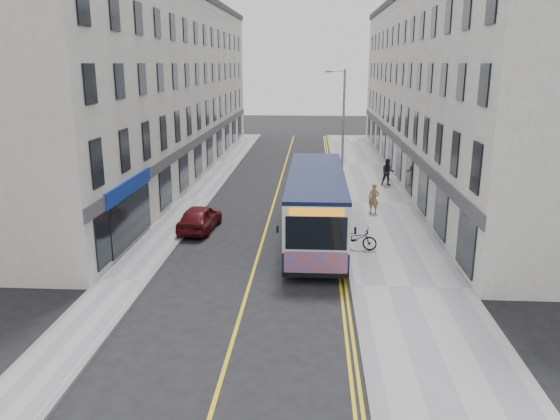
# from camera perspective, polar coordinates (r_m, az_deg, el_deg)

# --- Properties ---
(ground) EXTENTS (140.00, 140.00, 0.00)m
(ground) POSITION_cam_1_polar(r_m,az_deg,el_deg) (22.53, -2.88, -6.69)
(ground) COLOR black
(ground) RESTS_ON ground
(pavement_east) EXTENTS (4.50, 64.00, 0.12)m
(pavement_east) POSITION_cam_1_polar(r_m,az_deg,el_deg) (34.03, 9.93, 0.77)
(pavement_east) COLOR gray
(pavement_east) RESTS_ON ground
(pavement_west) EXTENTS (2.00, 64.00, 0.12)m
(pavement_west) POSITION_cam_1_polar(r_m,az_deg,el_deg) (34.62, -8.91, 1.06)
(pavement_west) COLOR gray
(pavement_west) RESTS_ON ground
(kerb_east) EXTENTS (0.18, 64.00, 0.13)m
(kerb_east) POSITION_cam_1_polar(r_m,az_deg,el_deg) (33.85, 6.14, 0.84)
(kerb_east) COLOR slate
(kerb_east) RESTS_ON ground
(kerb_west) EXTENTS (0.18, 64.00, 0.13)m
(kerb_west) POSITION_cam_1_polar(r_m,az_deg,el_deg) (34.42, -7.28, 1.05)
(kerb_west) COLOR slate
(kerb_west) RESTS_ON ground
(road_centre_line) EXTENTS (0.12, 64.00, 0.01)m
(road_centre_line) POSITION_cam_1_polar(r_m,az_deg,el_deg) (33.92, -0.62, 0.85)
(road_centre_line) COLOR gold
(road_centre_line) RESTS_ON ground
(road_dbl_yellow_inner) EXTENTS (0.10, 64.00, 0.01)m
(road_dbl_yellow_inner) POSITION_cam_1_polar(r_m,az_deg,el_deg) (33.85, 5.38, 0.75)
(road_dbl_yellow_inner) COLOR gold
(road_dbl_yellow_inner) RESTS_ON ground
(road_dbl_yellow_outer) EXTENTS (0.10, 64.00, 0.01)m
(road_dbl_yellow_outer) POSITION_cam_1_polar(r_m,az_deg,el_deg) (33.85, 5.72, 0.75)
(road_dbl_yellow_outer) COLOR gold
(road_dbl_yellow_outer) RESTS_ON ground
(terrace_east) EXTENTS (6.00, 46.00, 13.00)m
(terrace_east) POSITION_cam_1_polar(r_m,az_deg,el_deg) (42.79, 16.20, 12.04)
(terrace_east) COLOR white
(terrace_east) RESTS_ON ground
(terrace_west) EXTENTS (6.00, 46.00, 13.00)m
(terrace_west) POSITION_cam_1_polar(r_m,az_deg,el_deg) (43.36, -11.97, 12.34)
(terrace_west) COLOR silver
(terrace_west) RESTS_ON ground
(streetlamp) EXTENTS (1.32, 0.18, 8.00)m
(streetlamp) POSITION_cam_1_polar(r_m,az_deg,el_deg) (35.05, 6.49, 8.50)
(streetlamp) COLOR gray
(streetlamp) RESTS_ON ground
(city_bus) EXTENTS (2.68, 11.49, 3.34)m
(city_bus) POSITION_cam_1_polar(r_m,az_deg,el_deg) (26.29, 3.78, 0.69)
(city_bus) COLOR black
(city_bus) RESTS_ON ground
(bicycle) EXTENTS (2.05, 1.14, 1.02)m
(bicycle) POSITION_cam_1_polar(r_m,az_deg,el_deg) (25.14, 7.92, -2.94)
(bicycle) COLOR black
(bicycle) RESTS_ON pavement_east
(pedestrian_near) EXTENTS (0.73, 0.62, 1.70)m
(pedestrian_near) POSITION_cam_1_polar(r_m,az_deg,el_deg) (31.22, 9.77, 1.20)
(pedestrian_near) COLOR #9C7947
(pedestrian_near) RESTS_ON pavement_east
(pedestrian_far) EXTENTS (0.94, 0.75, 1.87)m
(pedestrian_far) POSITION_cam_1_polar(r_m,az_deg,el_deg) (38.56, 11.20, 3.91)
(pedestrian_far) COLOR black
(pedestrian_far) RESTS_ON pavement_east
(car_white) EXTENTS (2.11, 4.65, 1.48)m
(car_white) POSITION_cam_1_polar(r_m,az_deg,el_deg) (42.00, 4.60, 4.61)
(car_white) COLOR silver
(car_white) RESTS_ON ground
(car_maroon) EXTENTS (1.91, 4.07, 1.34)m
(car_maroon) POSITION_cam_1_polar(r_m,az_deg,el_deg) (28.35, -8.38, -0.79)
(car_maroon) COLOR #510D12
(car_maroon) RESTS_ON ground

